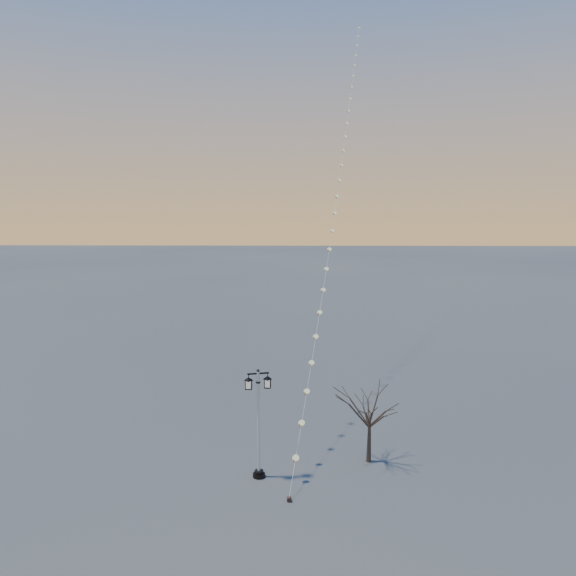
{
  "coord_description": "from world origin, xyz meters",
  "views": [
    {
      "loc": [
        2.06,
        -23.73,
        13.38
      ],
      "look_at": [
        1.57,
        5.08,
        8.8
      ],
      "focal_mm": 32.76,
      "sensor_mm": 36.0,
      "label": 1
    }
  ],
  "objects": [
    {
      "name": "ground",
      "position": [
        0.0,
        0.0,
        0.0
      ],
      "size": [
        300.0,
        300.0,
        0.0
      ],
      "primitive_type": "plane",
      "color": "#4B4E4C",
      "rests_on": "ground"
    },
    {
      "name": "street_lamp",
      "position": [
        0.2,
        0.54,
        3.07
      ],
      "size": [
        1.39,
        0.69,
        5.55
      ],
      "rotation": [
        0.0,
        0.0,
        0.22
      ],
      "color": "black",
      "rests_on": "ground"
    },
    {
      "name": "bare_tree",
      "position": [
        5.87,
        2.21,
        2.81
      ],
      "size": [
        2.44,
        2.44,
        4.05
      ],
      "rotation": [
        0.0,
        0.0,
        -0.15
      ],
      "color": "#33271D",
      "rests_on": "ground"
    },
    {
      "name": "kite_train",
      "position": [
        5.57,
        20.85,
        17.27
      ],
      "size": [
        8.26,
        45.58,
        34.71
      ],
      "rotation": [
        0.0,
        0.0,
        -0.19
      ],
      "color": "black",
      "rests_on": "ground"
    }
  ]
}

